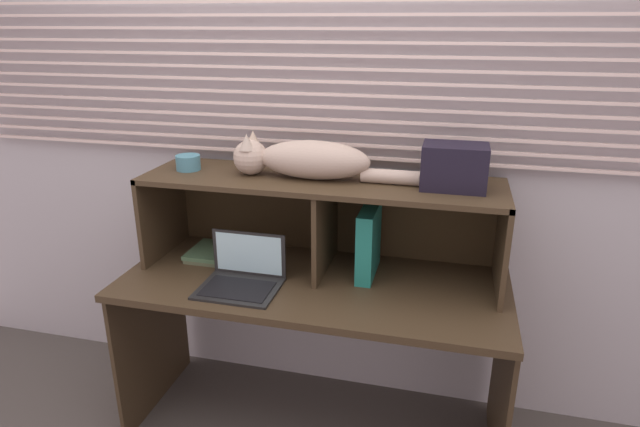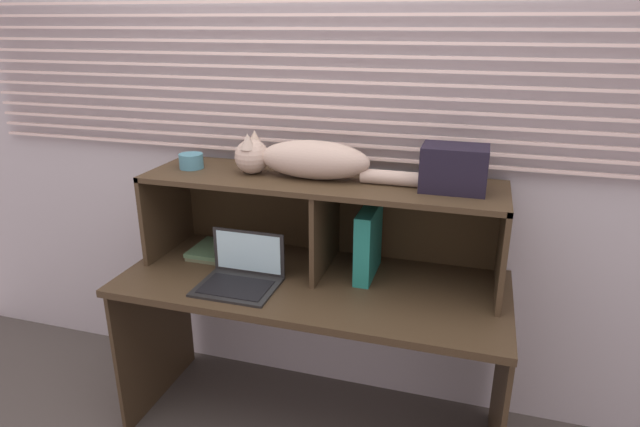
{
  "view_description": "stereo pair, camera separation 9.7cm",
  "coord_description": "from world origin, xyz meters",
  "px_view_note": "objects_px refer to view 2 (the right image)",
  "views": [
    {
      "loc": [
        0.51,
        -1.72,
        1.73
      ],
      "look_at": [
        0.0,
        0.3,
        0.98
      ],
      "focal_mm": 30.13,
      "sensor_mm": 36.0,
      "label": 1
    },
    {
      "loc": [
        0.6,
        -1.69,
        1.73
      ],
      "look_at": [
        0.0,
        0.3,
        0.98
      ],
      "focal_mm": 30.13,
      "sensor_mm": 36.0,
      "label": 2
    }
  ],
  "objects_px": {
    "binder_upright": "(368,242)",
    "cat": "(303,159)",
    "laptop": "(241,275)",
    "small_basket": "(191,161)",
    "book_stack": "(215,251)",
    "storage_box": "(454,168)"
  },
  "relations": [
    {
      "from": "binder_upright",
      "to": "cat",
      "type": "bearing_deg",
      "value": 180.0
    },
    {
      "from": "laptop",
      "to": "small_basket",
      "type": "bearing_deg",
      "value": 143.98
    },
    {
      "from": "laptop",
      "to": "book_stack",
      "type": "bearing_deg",
      "value": 135.18
    },
    {
      "from": "laptop",
      "to": "storage_box",
      "type": "height_order",
      "value": "storage_box"
    },
    {
      "from": "binder_upright",
      "to": "storage_box",
      "type": "bearing_deg",
      "value": 0.0
    },
    {
      "from": "cat",
      "to": "small_basket",
      "type": "xyz_separation_m",
      "value": [
        -0.51,
        0.0,
        -0.04
      ]
    },
    {
      "from": "small_basket",
      "to": "cat",
      "type": "bearing_deg",
      "value": 0.0
    },
    {
      "from": "laptop",
      "to": "book_stack",
      "type": "distance_m",
      "value": 0.33
    },
    {
      "from": "laptop",
      "to": "storage_box",
      "type": "distance_m",
      "value": 0.93
    },
    {
      "from": "cat",
      "to": "binder_upright",
      "type": "relative_size",
      "value": 2.63
    },
    {
      "from": "binder_upright",
      "to": "book_stack",
      "type": "height_order",
      "value": "binder_upright"
    },
    {
      "from": "small_basket",
      "to": "laptop",
      "type": "bearing_deg",
      "value": -36.02
    },
    {
      "from": "binder_upright",
      "to": "book_stack",
      "type": "distance_m",
      "value": 0.71
    },
    {
      "from": "small_basket",
      "to": "storage_box",
      "type": "distance_m",
      "value": 1.1
    },
    {
      "from": "binder_upright",
      "to": "book_stack",
      "type": "bearing_deg",
      "value": 179.79
    },
    {
      "from": "storage_box",
      "to": "small_basket",
      "type": "bearing_deg",
      "value": 180.0
    },
    {
      "from": "cat",
      "to": "book_stack",
      "type": "xyz_separation_m",
      "value": [
        -0.43,
        0.0,
        -0.46
      ]
    },
    {
      "from": "cat",
      "to": "small_basket",
      "type": "relative_size",
      "value": 7.38
    },
    {
      "from": "cat",
      "to": "storage_box",
      "type": "bearing_deg",
      "value": 0.0
    },
    {
      "from": "small_basket",
      "to": "storage_box",
      "type": "height_order",
      "value": "storage_box"
    },
    {
      "from": "cat",
      "to": "book_stack",
      "type": "relative_size",
      "value": 3.43
    },
    {
      "from": "laptop",
      "to": "binder_upright",
      "type": "bearing_deg",
      "value": 26.3
    }
  ]
}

